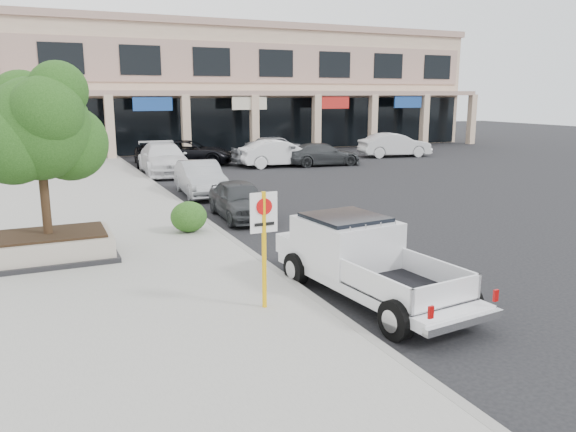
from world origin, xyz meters
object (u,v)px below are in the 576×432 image
Objects in this scene: lot_car_b at (280,153)px; lot_car_d at (189,153)px; lot_car_f at (395,145)px; planter_tree at (44,129)px; curb_car_c at (164,159)px; curb_car_b at (200,178)px; lot_car_a at (269,152)px; curb_car_d at (155,155)px; curb_car_a at (240,200)px; lot_car_c at (323,154)px; pickup_truck at (372,262)px; planter at (50,246)px; no_parking_sign at (264,234)px; lot_car_e at (276,146)px.

lot_car_b is 5.63m from lot_car_d.
lot_car_d is 14.15m from lot_car_f.
planter_tree reaches higher than curb_car_c.
lot_car_a is at bearing 55.44° from curb_car_b.
curb_car_d is at bearing 65.87° from lot_car_b.
curb_car_a is 4.99m from curb_car_b.
lot_car_c is 7.12m from lot_car_f.
lot_car_c reaches higher than curb_car_a.
pickup_truck is 1.15× the size of lot_car_a.
planter_tree reaches higher than curb_car_d.
lot_car_d reaches higher than planter.
planter_tree is at bearing 48.97° from planter.
planter is 21.05m from lot_car_a.
lot_car_f is (16.31, 9.18, 0.08)m from curb_car_b.
pickup_truck reaches higher than lot_car_b.
pickup_truck is at bearing -87.19° from curb_car_c.
lot_car_b is at bearing 65.79° from no_parking_sign.
lot_car_a reaches higher than curb_car_a.
planter is at bearing 140.84° from lot_car_c.
lot_car_b is (6.72, -3.55, 0.13)m from curb_car_d.
lot_car_d is (-4.43, 2.02, -0.04)m from lot_car_a.
curb_car_c is at bearing 68.34° from planter_tree.
curb_car_d is 7.60m from lot_car_b.
lot_car_d is (2.35, 24.19, -0.08)m from pickup_truck.
curb_car_b is (-0.03, 4.99, 0.07)m from curb_car_a.
lot_car_f is (9.65, 0.67, 0.02)m from lot_car_a.
pickup_truck is 8.67m from curb_car_a.
pickup_truck reaches higher than lot_car_f.
curb_car_c is 1.31× the size of lot_car_e.
curb_car_c is 3.84m from curb_car_d.
lot_car_e reaches higher than curb_car_d.
curb_car_d is at bearing 71.72° from planter_tree.
lot_car_a is (12.71, 16.51, -2.63)m from planter_tree.
planter_tree reaches higher than planter.
curb_car_d is 10.17m from lot_car_c.
lot_car_d is (4.68, 23.98, -0.89)m from no_parking_sign.
lot_car_e is at bearing 77.26° from lot_car_f.
curb_car_c is (-0.05, 12.18, 0.16)m from curb_car_a.
no_parking_sign is 0.48× the size of curb_car_d.
lot_car_f reaches higher than lot_car_a.
pickup_truck is at bearing -5.02° from no_parking_sign.
lot_car_a is at bearing 141.39° from lot_car_e.
curb_car_c is at bearing 110.47° from lot_car_e.
lot_car_f is at bearing -84.29° from lot_car_a.
lot_car_a is 1.07m from lot_car_b.
lot_car_b is (13.01, 15.48, -2.62)m from planter_tree.
lot_car_f is at bearing 37.62° from planter.
curb_car_d is at bearing 89.34° from curb_car_c.
pickup_truck is 0.92× the size of curb_car_c.
lot_car_b is 5.20m from lot_car_e.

